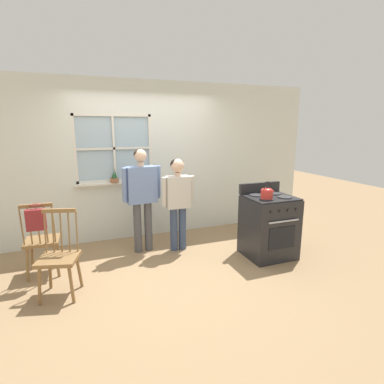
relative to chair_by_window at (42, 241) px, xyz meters
The scene contains 10 objects.
ground_plane 1.72m from the chair_by_window, 14.13° to the right, with size 16.00×16.00×0.00m, color #937551.
wall_back 2.11m from the chair_by_window, 31.20° to the left, with size 6.40×0.16×2.70m.
chair_by_window is the anchor object (origin of this frame).
chair_near_wall 0.67m from the chair_by_window, 69.53° to the right, with size 0.51×0.50×1.01m.
person_elderly_left 1.52m from the chair_by_window, 11.52° to the left, with size 0.61×0.26×1.61m.
person_teen_center 1.98m from the chair_by_window, ahead, with size 0.52×0.23×1.46m.
stove 3.18m from the chair_by_window, 10.14° to the right, with size 0.70×0.68×1.08m.
kettle 3.11m from the chair_by_window, 13.09° to the right, with size 0.21×0.17×0.25m.
potted_plant 1.53m from the chair_by_window, 40.19° to the left, with size 0.14×0.14×0.24m.
handbag 0.44m from the chair_by_window, 91.86° to the right, with size 0.22×0.19×0.31m.
Camera 1 is at (-1.09, -3.75, 1.94)m, focal length 28.00 mm.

